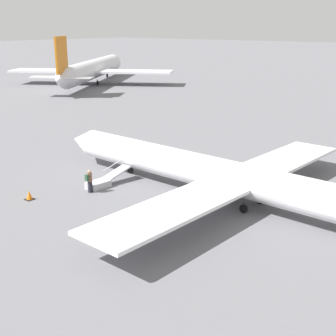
# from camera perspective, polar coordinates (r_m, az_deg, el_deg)

# --- Properties ---
(ground_plane) EXTENTS (600.00, 600.00, 0.00)m
(ground_plane) POSITION_cam_1_polar(r_m,az_deg,el_deg) (33.73, 6.17, -3.73)
(ground_plane) COLOR slate
(airplane_main) EXTENTS (33.31, 25.69, 6.15)m
(airplane_main) POSITION_cam_1_polar(r_m,az_deg,el_deg) (32.63, 7.59, -1.10)
(airplane_main) COLOR white
(airplane_main) RESTS_ON ground
(airplane_far_left) EXTENTS (31.69, 40.11, 10.05)m
(airplane_far_left) POSITION_cam_1_polar(r_m,az_deg,el_deg) (100.27, -9.22, 11.80)
(airplane_far_left) COLOR silver
(airplane_far_left) RESTS_ON ground
(boarding_stairs) EXTENTS (1.19, 4.06, 1.58)m
(boarding_stairs) POSITION_cam_1_polar(r_m,az_deg,el_deg) (36.27, -8.03, -1.68)
(boarding_stairs) COLOR #B2B2B7
(boarding_stairs) RESTS_ON ground
(passenger) EXTENTS (0.36, 0.55, 1.74)m
(passenger) POSITION_cam_1_polar(r_m,az_deg,el_deg) (34.91, -9.57, -1.40)
(passenger) COLOR #23232D
(passenger) RESTS_ON ground
(traffic_cone_near_stairs) EXTENTS (0.60, 0.60, 0.66)m
(traffic_cone_near_stairs) POSITION_cam_1_polar(r_m,az_deg,el_deg) (34.71, -16.56, -3.22)
(traffic_cone_near_stairs) COLOR black
(traffic_cone_near_stairs) RESTS_ON ground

